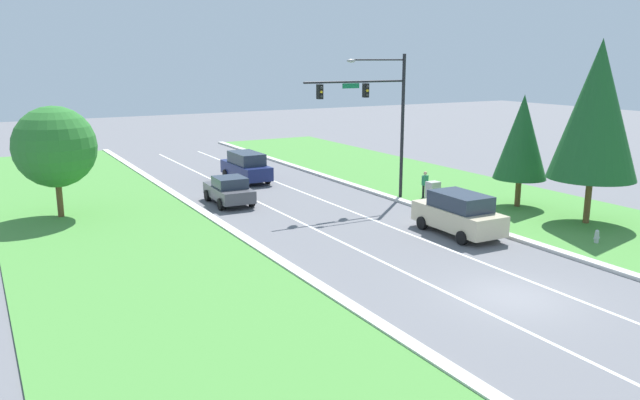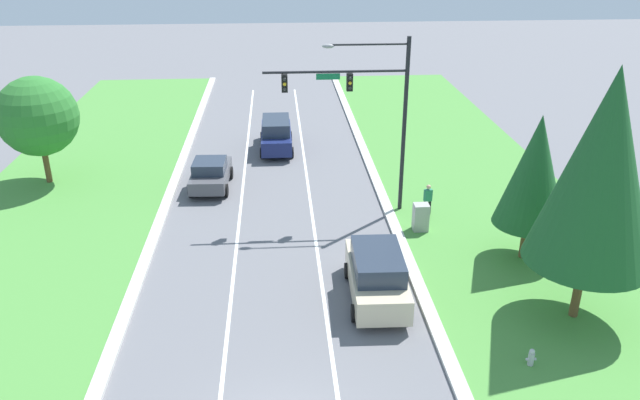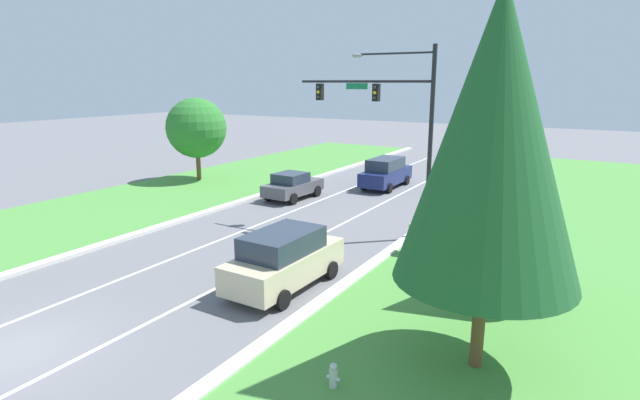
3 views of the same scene
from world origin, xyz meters
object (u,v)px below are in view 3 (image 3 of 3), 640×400
Objects in this scene: navy_suv at (386,173)px; conifer_far_right_tree at (494,136)px; champagne_suv at (284,259)px; traffic_signal_mast at (393,113)px; graphite_sedan at (292,186)px; fire_hydrant at (333,377)px; pedestrian at (447,227)px; oak_near_left_tree at (196,128)px; conifer_near_right_tree at (511,181)px; utility_cabinet at (419,240)px.

conifer_far_right_tree is (10.78, -19.43, 4.84)m from navy_suv.
traffic_signal_mast is at bearing 87.04° from champagne_suv.
graphite_sedan is 19.86m from fire_hydrant.
oak_near_left_tree is (-20.07, 5.79, 2.91)m from pedestrian.
oak_near_left_tree is 0.64× the size of conifer_far_right_tree.
pedestrian is 21.09m from oak_near_left_tree.
navy_suv reaches higher than pedestrian.
champagne_suv is 8.00m from pedestrian.
navy_suv is at bearing 125.06° from conifer_near_right_tree.
traffic_signal_mast is at bearing -21.99° from graphite_sedan.
conifer_near_right_tree is (10.52, -14.99, 3.02)m from navy_suv.
conifer_far_right_tree is at bearing -56.55° from traffic_signal_mast.
conifer_near_right_tree is (2.39, 7.09, 3.71)m from fire_hydrant.
graphite_sedan reaches higher than utility_cabinet.
graphite_sedan is at bearing 137.15° from conifer_far_right_tree.
traffic_signal_mast is 12.36× the size of fire_hydrant.
oak_near_left_tree is (-16.43, 12.91, 2.80)m from champagne_suv.
conifer_far_right_tree reaches higher than traffic_signal_mast.
graphite_sedan is at bearing -8.38° from oak_near_left_tree.
navy_suv is 22.74m from conifer_far_right_tree.
pedestrian is 0.26× the size of conifer_near_right_tree.
fire_hydrant is at bearing -81.58° from utility_cabinet.
champagne_suv is at bearing -55.24° from graphite_sedan.
fire_hydrant is 0.12× the size of oak_near_left_tree.
traffic_signal_mast is 1.44× the size of oak_near_left_tree.
fire_hydrant is at bearing 82.29° from pedestrian.
conifer_far_right_tree is at bearing -12.65° from champagne_suv.
conifer_far_right_tree is at bearing 99.50° from pedestrian.
conifer_near_right_tree is at bearing 22.83° from champagne_suv.
graphite_sedan reaches higher than fire_hydrant.
navy_suv is 3.67× the size of utility_cabinet.
pedestrian reaches higher than utility_cabinet.
utility_cabinet is at bearing 55.01° from pedestrian.
navy_suv is at bearing 119.02° from conifer_far_right_tree.
fire_hydrant is 27.34m from oak_near_left_tree.
conifer_far_right_tree reaches higher than oak_near_left_tree.
conifer_far_right_tree is (23.50, -14.70, 2.02)m from oak_near_left_tree.
traffic_signal_mast is 1.34× the size of conifer_near_right_tree.
traffic_signal_mast is 9.99m from graphite_sedan.
traffic_signal_mast is at bearing -16.18° from oak_near_left_tree.
pedestrian is at bearing -15.62° from traffic_signal_mast.
champagne_suv is 3.56× the size of utility_cabinet.
pedestrian is at bearing 64.49° from champagne_suv.
navy_suv is 18.56m from conifer_near_right_tree.
conifer_near_right_tree is at bearing -55.17° from navy_suv.
navy_suv is 1.20× the size of graphite_sedan.
navy_suv is (-4.34, 9.68, -4.64)m from traffic_signal_mast.
champagne_suv reaches higher than graphite_sedan.
champagne_suv is 7.06× the size of fire_hydrant.
conifer_far_right_tree reaches higher than fire_hydrant.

